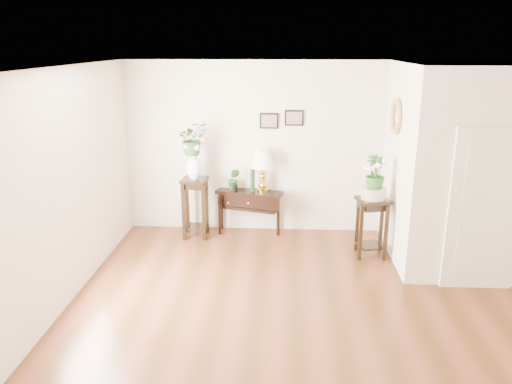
# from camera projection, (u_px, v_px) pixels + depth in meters

# --- Properties ---
(floor) EXTENTS (6.00, 5.50, 0.02)m
(floor) POSITION_uv_depth(u_px,v_px,m) (316.00, 313.00, 5.87)
(floor) COLOR brown
(floor) RESTS_ON ground
(ceiling) EXTENTS (6.00, 5.50, 0.02)m
(ceiling) POSITION_uv_depth(u_px,v_px,m) (326.00, 69.00, 5.07)
(ceiling) COLOR white
(ceiling) RESTS_ON ground
(wall_back) EXTENTS (6.00, 0.02, 2.80)m
(wall_back) POSITION_uv_depth(u_px,v_px,m) (309.00, 149.00, 8.10)
(wall_back) COLOR beige
(wall_back) RESTS_ON ground
(wall_front) EXTENTS (6.00, 0.02, 2.80)m
(wall_front) POSITION_uv_depth(u_px,v_px,m) (354.00, 346.00, 2.84)
(wall_front) COLOR beige
(wall_front) RESTS_ON ground
(wall_left) EXTENTS (0.02, 5.50, 2.80)m
(wall_left) POSITION_uv_depth(u_px,v_px,m) (54.00, 195.00, 5.63)
(wall_left) COLOR beige
(wall_left) RESTS_ON ground
(partition) EXTENTS (1.80, 1.95, 2.80)m
(partition) POSITION_uv_depth(u_px,v_px,m) (461.00, 164.00, 7.06)
(partition) COLOR beige
(partition) RESTS_ON floor
(door) EXTENTS (0.90, 0.05, 2.10)m
(door) POSITION_uv_depth(u_px,v_px,m) (485.00, 211.00, 6.20)
(door) COLOR beige
(door) RESTS_ON floor
(art_print_left) EXTENTS (0.30, 0.02, 0.25)m
(art_print_left) POSITION_uv_depth(u_px,v_px,m) (269.00, 121.00, 7.98)
(art_print_left) COLOR black
(art_print_left) RESTS_ON wall_back
(art_print_right) EXTENTS (0.30, 0.02, 0.25)m
(art_print_right) POSITION_uv_depth(u_px,v_px,m) (294.00, 118.00, 7.95)
(art_print_right) COLOR black
(art_print_right) RESTS_ON wall_back
(wall_ornament) EXTENTS (0.07, 0.51, 0.51)m
(wall_ornament) POSITION_uv_depth(u_px,v_px,m) (395.00, 117.00, 7.04)
(wall_ornament) COLOR tan
(wall_ornament) RESTS_ON partition
(console_table) EXTENTS (1.14, 0.65, 0.72)m
(console_table) POSITION_uv_depth(u_px,v_px,m) (249.00, 212.00, 8.28)
(console_table) COLOR black
(console_table) RESTS_ON floor
(table_lamp) EXTENTS (0.40, 0.40, 0.69)m
(table_lamp) POSITION_uv_depth(u_px,v_px,m) (263.00, 170.00, 8.06)
(table_lamp) COLOR gold
(table_lamp) RESTS_ON console_table
(green_vase) EXTENTS (0.10, 0.10, 0.37)m
(green_vase) POSITION_uv_depth(u_px,v_px,m) (253.00, 181.00, 8.12)
(green_vase) COLOR #103C18
(green_vase) RESTS_ON console_table
(potted_plant) EXTENTS (0.21, 0.18, 0.36)m
(potted_plant) POSITION_uv_depth(u_px,v_px,m) (234.00, 180.00, 8.13)
(potted_plant) COLOR #225120
(potted_plant) RESTS_ON console_table
(plant_stand_a) EXTENTS (0.42, 0.42, 0.98)m
(plant_stand_a) POSITION_uv_depth(u_px,v_px,m) (195.00, 208.00, 8.06)
(plant_stand_a) COLOR black
(plant_stand_a) RESTS_ON floor
(porcelain_vase) EXTENTS (0.31, 0.31, 0.43)m
(porcelain_vase) POSITION_uv_depth(u_px,v_px,m) (194.00, 165.00, 7.85)
(porcelain_vase) COLOR white
(porcelain_vase) RESTS_ON plant_stand_a
(lily_arrangement) EXTENTS (0.59, 0.56, 0.52)m
(lily_arrangement) POSITION_uv_depth(u_px,v_px,m) (193.00, 137.00, 7.73)
(lily_arrangement) COLOR #225120
(lily_arrangement) RESTS_ON porcelain_vase
(plant_stand_b) EXTENTS (0.51, 0.51, 0.89)m
(plant_stand_b) POSITION_uv_depth(u_px,v_px,m) (371.00, 227.00, 7.35)
(plant_stand_b) COLOR black
(plant_stand_b) RESTS_ON floor
(ceramic_bowl) EXTENTS (0.45, 0.45, 0.16)m
(ceramic_bowl) POSITION_uv_depth(u_px,v_px,m) (374.00, 193.00, 7.20)
(ceramic_bowl) COLOR beige
(ceramic_bowl) RESTS_ON plant_stand_b
(narcissus) EXTENTS (0.37, 0.37, 0.51)m
(narcissus) POSITION_uv_depth(u_px,v_px,m) (375.00, 173.00, 7.11)
(narcissus) COLOR #225120
(narcissus) RESTS_ON ceramic_bowl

